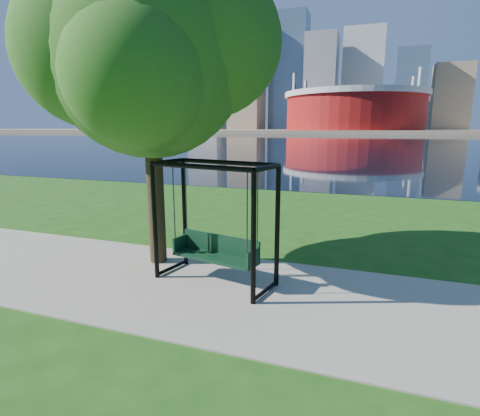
% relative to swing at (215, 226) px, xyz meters
% --- Properties ---
extents(ground, '(900.00, 900.00, 0.00)m').
position_rel_swing_xyz_m(ground, '(0.40, 0.10, -1.24)').
color(ground, '#1E5114').
rests_on(ground, ground).
extents(path, '(120.00, 4.00, 0.03)m').
position_rel_swing_xyz_m(path, '(0.40, -0.40, -1.23)').
color(path, '#9E937F').
rests_on(path, ground).
extents(river, '(900.00, 180.00, 0.02)m').
position_rel_swing_xyz_m(river, '(0.40, 102.10, -1.23)').
color(river, black).
rests_on(river, ground).
extents(far_bank, '(900.00, 228.00, 2.00)m').
position_rel_swing_xyz_m(far_bank, '(0.40, 306.10, -0.24)').
color(far_bank, '#937F60').
rests_on(far_bank, ground).
extents(stadium, '(83.00, 83.00, 32.00)m').
position_rel_swing_xyz_m(stadium, '(-9.60, 235.10, 12.99)').
color(stadium, maroon).
rests_on(stadium, far_bank).
extents(skyline, '(392.00, 66.00, 96.50)m').
position_rel_swing_xyz_m(skyline, '(-3.87, 319.49, 34.65)').
color(skyline, gray).
rests_on(skyline, far_bank).
extents(swing, '(2.68, 1.58, 2.57)m').
position_rel_swing_xyz_m(swing, '(0.00, 0.00, 0.00)').
color(swing, black).
rests_on(swing, ground).
extents(park_tree, '(5.64, 5.09, 7.00)m').
position_rel_swing_xyz_m(park_tree, '(-1.86, 0.70, 3.62)').
color(park_tree, black).
rests_on(park_tree, ground).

